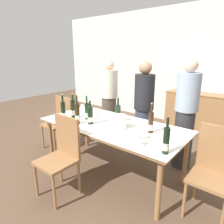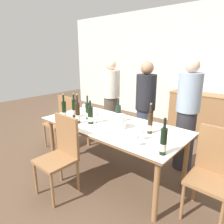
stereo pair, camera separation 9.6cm
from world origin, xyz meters
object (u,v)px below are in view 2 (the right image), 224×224
(wine_bottle_3, at_px, (118,114))
(wine_bottle_5, at_px, (150,123))
(sideboard_cabinet, at_px, (200,113))
(chair_left_end, at_px, (62,118))
(wine_bottle_1, at_px, (78,113))
(chair_near_front, at_px, (61,151))
(wine_bottle_2, at_px, (74,109))
(wine_glass_1, at_px, (141,131))
(ice_bucket, at_px, (119,121))
(person_host, at_px, (111,102))
(dining_table, at_px, (112,129))
(person_guest_left, at_px, (145,110))
(person_guest_right, at_px, (187,116))
(wine_bottle_6, at_px, (90,116))
(wine_bottle_0, at_px, (163,142))
(chair_right_end, at_px, (213,169))
(wine_glass_3, at_px, (84,106))
(wine_bottle_4, at_px, (88,111))
(wine_glass_0, at_px, (136,138))
(wine_bottle_7, at_px, (64,111))
(wine_glass_2, at_px, (99,115))

(wine_bottle_3, distance_m, wine_bottle_5, 0.57)
(sideboard_cabinet, height_order, chair_left_end, chair_left_end)
(wine_bottle_1, distance_m, chair_near_front, 0.58)
(wine_bottle_2, xyz_separation_m, chair_left_end, (-0.65, 0.21, -0.35))
(wine_bottle_1, relative_size, wine_glass_1, 2.88)
(ice_bucket, distance_m, person_host, 1.30)
(dining_table, height_order, person_guest_left, person_guest_left)
(wine_bottle_1, bearing_deg, person_guest_left, 69.35)
(wine_glass_1, relative_size, person_guest_right, 0.09)
(dining_table, relative_size, wine_bottle_6, 6.18)
(wine_bottle_0, bearing_deg, chair_left_end, 169.64)
(sideboard_cabinet, distance_m, dining_table, 2.62)
(wine_bottle_2, xyz_separation_m, chair_right_end, (1.99, 0.21, -0.34))
(wine_bottle_2, distance_m, wine_glass_3, 0.31)
(wine_bottle_4, distance_m, chair_near_front, 0.76)
(wine_bottle_2, bearing_deg, wine_bottle_1, -29.59)
(ice_bucket, xyz_separation_m, wine_bottle_1, (-0.57, -0.22, 0.05))
(wine_glass_0, xyz_separation_m, person_guest_right, (0.09, 1.19, -0.03))
(wine_bottle_2, distance_m, wine_bottle_7, 0.19)
(chair_near_front, xyz_separation_m, chair_left_end, (-1.10, 0.80, -0.02))
(chair_right_end, xyz_separation_m, person_host, (-2.08, 0.76, 0.25))
(wine_glass_1, height_order, wine_glass_2, wine_glass_2)
(person_guest_left, bearing_deg, wine_bottle_1, -110.65)
(wine_bottle_6, height_order, wine_glass_2, wine_bottle_6)
(wine_bottle_7, xyz_separation_m, chair_left_end, (-0.65, 0.39, -0.35))
(wine_bottle_2, bearing_deg, chair_near_front, -52.52)
(wine_bottle_0, distance_m, wine_bottle_2, 1.62)
(person_host, bearing_deg, wine_bottle_3, -43.24)
(chair_near_front, bearing_deg, chair_left_end, 144.13)
(wine_bottle_2, relative_size, wine_glass_0, 2.62)
(wine_bottle_3, bearing_deg, wine_bottle_1, -134.14)
(wine_bottle_2, bearing_deg, wine_bottle_6, -6.98)
(sideboard_cabinet, xyz_separation_m, wine_glass_0, (0.25, -2.93, 0.43))
(wine_glass_3, xyz_separation_m, chair_right_end, (2.09, -0.07, -0.30))
(wine_bottle_4, bearing_deg, wine_bottle_0, -11.13)
(wine_bottle_4, distance_m, wine_glass_0, 1.12)
(ice_bucket, bearing_deg, person_host, 135.67)
(wine_bottle_7, xyz_separation_m, wine_glass_3, (-0.10, 0.47, -0.04))
(ice_bucket, relative_size, wine_glass_2, 1.28)
(dining_table, height_order, wine_bottle_4, wine_bottle_4)
(wine_bottle_0, bearing_deg, person_guest_left, 128.42)
(ice_bucket, xyz_separation_m, wine_glass_1, (0.42, -0.12, 0.01))
(sideboard_cabinet, bearing_deg, chair_near_front, -100.63)
(wine_bottle_5, bearing_deg, sideboard_cabinet, 93.80)
(wine_bottle_4, height_order, wine_glass_3, wine_bottle_4)
(sideboard_cabinet, height_order, wine_glass_0, wine_glass_0)
(dining_table, relative_size, wine_bottle_1, 4.87)
(wine_bottle_4, xyz_separation_m, wine_glass_3, (-0.33, 0.22, -0.03))
(wine_bottle_5, relative_size, chair_left_end, 0.40)
(wine_glass_0, bearing_deg, wine_glass_2, 160.20)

